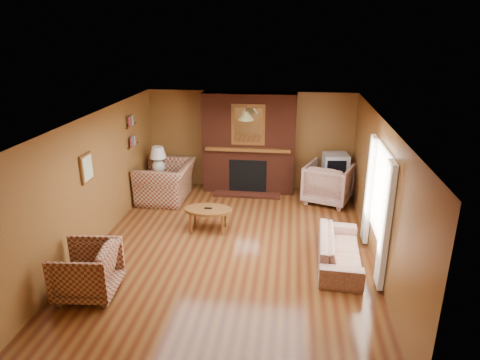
# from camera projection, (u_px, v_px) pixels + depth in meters

# --- Properties ---
(floor) EXTENTS (6.50, 6.50, 0.00)m
(floor) POSITION_uv_depth(u_px,v_px,m) (232.00, 248.00, 7.85)
(floor) COLOR #4F2210
(floor) RESTS_ON ground
(ceiling) EXTENTS (6.50, 6.50, 0.00)m
(ceiling) POSITION_uv_depth(u_px,v_px,m) (231.00, 119.00, 7.04)
(ceiling) COLOR silver
(ceiling) RESTS_ON wall_back
(wall_back) EXTENTS (6.50, 0.00, 6.50)m
(wall_back) POSITION_uv_depth(u_px,v_px,m) (250.00, 141.00, 10.48)
(wall_back) COLOR brown
(wall_back) RESTS_ON floor
(wall_front) EXTENTS (6.50, 0.00, 6.50)m
(wall_front) POSITION_uv_depth(u_px,v_px,m) (187.00, 298.00, 4.41)
(wall_front) COLOR brown
(wall_front) RESTS_ON floor
(wall_left) EXTENTS (0.00, 6.50, 6.50)m
(wall_left) POSITION_uv_depth(u_px,v_px,m) (95.00, 181.00, 7.74)
(wall_left) COLOR brown
(wall_left) RESTS_ON floor
(wall_right) EXTENTS (0.00, 6.50, 6.50)m
(wall_right) POSITION_uv_depth(u_px,v_px,m) (379.00, 194.00, 7.16)
(wall_right) COLOR brown
(wall_right) RESTS_ON floor
(fireplace) EXTENTS (2.20, 0.82, 2.40)m
(fireplace) POSITION_uv_depth(u_px,v_px,m) (249.00, 144.00, 10.24)
(fireplace) COLOR #4A1C10
(fireplace) RESTS_ON floor
(window_right) EXTENTS (0.10, 1.85, 2.00)m
(window_right) POSITION_uv_depth(u_px,v_px,m) (378.00, 202.00, 7.00)
(window_right) COLOR beige
(window_right) RESTS_ON wall_right
(bookshelf) EXTENTS (0.09, 0.55, 0.71)m
(bookshelf) POSITION_uv_depth(u_px,v_px,m) (133.00, 132.00, 9.35)
(bookshelf) COLOR brown
(bookshelf) RESTS_ON wall_left
(botanical_print) EXTENTS (0.05, 0.40, 0.50)m
(botanical_print) POSITION_uv_depth(u_px,v_px,m) (87.00, 168.00, 7.33)
(botanical_print) COLOR brown
(botanical_print) RESTS_ON wall_left
(pendant_light) EXTENTS (0.36, 0.36, 0.48)m
(pendant_light) POSITION_uv_depth(u_px,v_px,m) (246.00, 116.00, 9.32)
(pendant_light) COLOR black
(pendant_light) RESTS_ON ceiling
(plaid_loveseat) EXTENTS (1.19, 1.36, 0.88)m
(plaid_loveseat) POSITION_uv_depth(u_px,v_px,m) (166.00, 181.00, 9.95)
(plaid_loveseat) COLOR maroon
(plaid_loveseat) RESTS_ON floor
(plaid_armchair) EXTENTS (0.95, 0.93, 0.80)m
(plaid_armchair) POSITION_uv_depth(u_px,v_px,m) (87.00, 271.00, 6.38)
(plaid_armchair) COLOR maroon
(plaid_armchair) RESTS_ON floor
(floral_sofa) EXTENTS (0.78, 1.80, 0.52)m
(floral_sofa) POSITION_uv_depth(u_px,v_px,m) (340.00, 250.00, 7.28)
(floral_sofa) COLOR #BFB194
(floral_sofa) RESTS_ON floor
(floral_armchair) EXTENTS (1.27, 1.29, 0.92)m
(floral_armchair) POSITION_uv_depth(u_px,v_px,m) (328.00, 183.00, 9.78)
(floral_armchair) COLOR #BFB194
(floral_armchair) RESTS_ON floor
(coffee_table) EXTENTS (0.94, 0.58, 0.48)m
(coffee_table) POSITION_uv_depth(u_px,v_px,m) (208.00, 211.00, 8.42)
(coffee_table) COLOR brown
(coffee_table) RESTS_ON floor
(side_table) EXTENTS (0.45, 0.45, 0.55)m
(side_table) POSITION_uv_depth(u_px,v_px,m) (160.00, 183.00, 10.29)
(side_table) COLOR brown
(side_table) RESTS_ON floor
(table_lamp) EXTENTS (0.39, 0.39, 0.64)m
(table_lamp) POSITION_uv_depth(u_px,v_px,m) (158.00, 158.00, 10.08)
(table_lamp) COLOR white
(table_lamp) RESTS_ON side_table
(tv_stand) EXTENTS (0.52, 0.48, 0.54)m
(tv_stand) POSITION_uv_depth(u_px,v_px,m) (334.00, 186.00, 10.14)
(tv_stand) COLOR black
(tv_stand) RESTS_ON floor
(crt_tv) EXTENTS (0.61, 0.60, 0.52)m
(crt_tv) POSITION_uv_depth(u_px,v_px,m) (335.00, 165.00, 9.95)
(crt_tv) COLOR #B2B5BA
(crt_tv) RESTS_ON tv_stand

